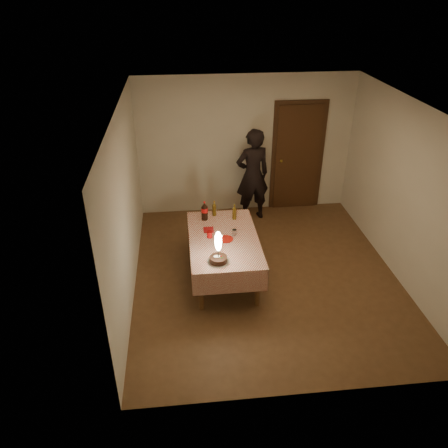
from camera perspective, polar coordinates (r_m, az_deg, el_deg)
The scene contains 12 objects.
ground at distance 6.88m, azimuth 5.39°, elevation -6.55°, with size 4.00×4.50×0.01m, color brown.
room_shell at distance 6.13m, azimuth 6.29°, elevation 6.47°, with size 4.04×4.54×2.62m.
dining_table at distance 6.49m, azimuth -0.05°, elevation -2.54°, with size 1.02×1.72×0.68m.
birthday_cake at distance 5.85m, azimuth -0.74°, elevation -3.88°, with size 0.30×0.30×0.47m.
red_plate at distance 6.41m, azimuth 0.22°, elevation -1.98°, with size 0.22×0.22×0.01m, color red.
red_cup at distance 6.44m, azimuth -1.89°, elevation -1.37°, with size 0.08×0.08×0.10m, color #A80B0C.
clear_cup at distance 6.49m, azimuth 1.36°, elevation -1.10°, with size 0.07×0.07×0.09m, color white.
napkin_stack at distance 6.63m, azimuth -2.02°, elevation -0.76°, with size 0.15×0.15×0.02m, color #A31215.
cola_bottle at distance 6.86m, azimuth -2.55°, elevation 1.72°, with size 0.10×0.10×0.32m.
amber_bottle_left at distance 6.99m, azimuth -1.28°, elevation 2.00°, with size 0.06×0.06×0.25m.
amber_bottle_right at distance 6.89m, azimuth 1.37°, elevation 1.53°, with size 0.06×0.06×0.25m.
photographer at distance 8.04m, azimuth 3.75°, elevation 6.39°, with size 0.71×0.54×1.75m.
Camera 1 is at (-1.23, -5.42, 4.06)m, focal length 35.00 mm.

